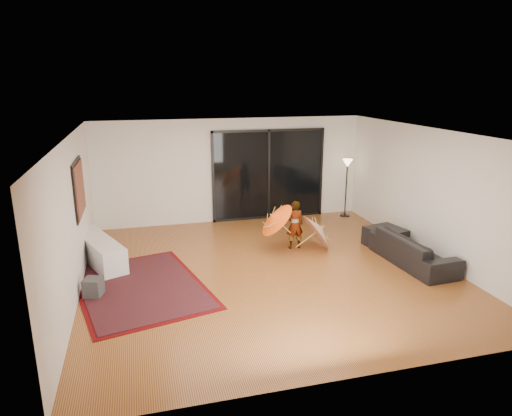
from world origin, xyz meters
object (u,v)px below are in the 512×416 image
object	(u,v)px
media_console	(99,251)
sofa	(413,250)
ottoman	(385,237)
child	(295,225)

from	to	relation	value
media_console	sofa	xyz separation A→B (m)	(6.20, -1.67, 0.03)
media_console	sofa	bearing A→B (deg)	-37.62
ottoman	child	distance (m)	2.09
media_console	child	bearing A→B (deg)	-25.32
sofa	child	world-z (taller)	child
media_console	ottoman	bearing A→B (deg)	-28.28
child	media_console	bearing A→B (deg)	-4.09
ottoman	child	xyz separation A→B (m)	(-2.02, 0.42, 0.33)
media_console	child	world-z (taller)	child
sofa	ottoman	world-z (taller)	sofa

